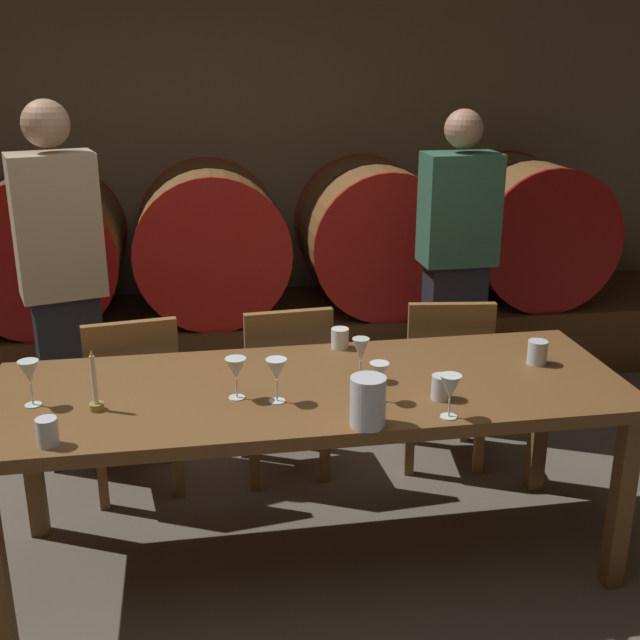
# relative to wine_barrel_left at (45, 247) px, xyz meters

# --- Properties ---
(ground_plane) EXTENTS (9.23, 9.23, 0.00)m
(ground_plane) POSITION_rel_wine_barrel_left_xyz_m (0.98, -2.25, -0.86)
(ground_plane) COLOR brown
(back_wall) EXTENTS (7.10, 0.24, 2.83)m
(back_wall) POSITION_rel_wine_barrel_left_xyz_m (0.98, 0.55, 0.55)
(back_wall) COLOR brown
(back_wall) RESTS_ON ground
(barrel_shelf) EXTENTS (6.39, 0.90, 0.42)m
(barrel_shelf) POSITION_rel_wine_barrel_left_xyz_m (0.98, 0.00, -0.65)
(barrel_shelf) COLOR #4C2D16
(barrel_shelf) RESTS_ON ground
(wine_barrel_left) EXTENTS (0.90, 0.84, 0.90)m
(wine_barrel_left) POSITION_rel_wine_barrel_left_xyz_m (0.00, 0.00, 0.00)
(wine_barrel_left) COLOR #513319
(wine_barrel_left) RESTS_ON barrel_shelf
(wine_barrel_center) EXTENTS (0.90, 0.84, 0.90)m
(wine_barrel_center) POSITION_rel_wine_barrel_left_xyz_m (0.97, 0.00, 0.00)
(wine_barrel_center) COLOR brown
(wine_barrel_center) RESTS_ON barrel_shelf
(wine_barrel_right) EXTENTS (0.90, 0.84, 0.90)m
(wine_barrel_right) POSITION_rel_wine_barrel_left_xyz_m (1.99, 0.00, 0.00)
(wine_barrel_right) COLOR brown
(wine_barrel_right) RESTS_ON barrel_shelf
(wine_barrel_far_right) EXTENTS (0.90, 0.84, 0.90)m
(wine_barrel_far_right) POSITION_rel_wine_barrel_left_xyz_m (3.00, 0.00, 0.00)
(wine_barrel_far_right) COLOR brown
(wine_barrel_far_right) RESTS_ON barrel_shelf
(dining_table) EXTENTS (2.41, 0.85, 0.77)m
(dining_table) POSITION_rel_wine_barrel_left_xyz_m (1.27, -2.04, -0.16)
(dining_table) COLOR brown
(dining_table) RESTS_ON ground
(chair_left) EXTENTS (0.45, 0.45, 0.88)m
(chair_left) POSITION_rel_wine_barrel_left_xyz_m (0.55, -1.40, -0.38)
(chair_left) COLOR brown
(chair_left) RESTS_ON ground
(chair_center) EXTENTS (0.43, 0.43, 0.88)m
(chair_center) POSITION_rel_wine_barrel_left_xyz_m (1.25, -1.37, -0.38)
(chair_center) COLOR brown
(chair_center) RESTS_ON ground
(chair_right) EXTENTS (0.45, 0.45, 0.88)m
(chair_right) POSITION_rel_wine_barrel_left_xyz_m (2.02, -1.38, -0.38)
(chair_right) COLOR brown
(chair_right) RESTS_ON ground
(guest_left) EXTENTS (0.43, 0.33, 1.77)m
(guest_left) POSITION_rel_wine_barrel_left_xyz_m (0.24, -1.03, 0.05)
(guest_left) COLOR black
(guest_left) RESTS_ON ground
(guest_right) EXTENTS (0.38, 0.24, 1.70)m
(guest_right) POSITION_rel_wine_barrel_left_xyz_m (2.22, -0.91, 0.00)
(guest_right) COLOR black
(guest_right) RESTS_ON ground
(candle_center) EXTENTS (0.05, 0.05, 0.23)m
(candle_center) POSITION_rel_wine_barrel_left_xyz_m (0.49, -2.14, -0.03)
(candle_center) COLOR olive
(candle_center) RESTS_ON dining_table
(pitcher) EXTENTS (0.12, 0.12, 0.18)m
(pitcher) POSITION_rel_wine_barrel_left_xyz_m (1.40, -2.41, -0.00)
(pitcher) COLOR silver
(pitcher) RESTS_ON dining_table
(wine_glass_far_left) EXTENTS (0.07, 0.07, 0.17)m
(wine_glass_far_left) POSITION_rel_wine_barrel_left_xyz_m (0.26, -2.06, 0.03)
(wine_glass_far_left) COLOR silver
(wine_glass_far_left) RESTS_ON dining_table
(wine_glass_left) EXTENTS (0.08, 0.08, 0.16)m
(wine_glass_left) POSITION_rel_wine_barrel_left_xyz_m (0.98, -2.12, 0.02)
(wine_glass_left) COLOR silver
(wine_glass_left) RESTS_ON dining_table
(wine_glass_center_left) EXTENTS (0.08, 0.08, 0.16)m
(wine_glass_center_left) POSITION_rel_wine_barrel_left_xyz_m (1.12, -2.17, 0.03)
(wine_glass_center_left) COLOR white
(wine_glass_center_left) RESTS_ON dining_table
(wine_glass_center_right) EXTENTS (0.07, 0.07, 0.17)m
(wine_glass_center_right) POSITION_rel_wine_barrel_left_xyz_m (1.46, -2.02, 0.03)
(wine_glass_center_right) COLOR silver
(wine_glass_center_right) RESTS_ON dining_table
(wine_glass_right) EXTENTS (0.07, 0.07, 0.15)m
(wine_glass_right) POSITION_rel_wine_barrel_left_xyz_m (1.49, -2.23, 0.02)
(wine_glass_right) COLOR white
(wine_glass_right) RESTS_ON dining_table
(wine_glass_far_right) EXTENTS (0.08, 0.08, 0.16)m
(wine_glass_far_right) POSITION_rel_wine_barrel_left_xyz_m (1.70, -2.40, 0.02)
(wine_glass_far_right) COLOR silver
(wine_glass_far_right) RESTS_ON dining_table
(cup_far_left) EXTENTS (0.07, 0.07, 0.09)m
(cup_far_left) POSITION_rel_wine_barrel_left_xyz_m (0.36, -2.38, -0.05)
(cup_far_left) COLOR silver
(cup_far_left) RESTS_ON dining_table
(cup_center_left) EXTENTS (0.08, 0.08, 0.09)m
(cup_center_left) POSITION_rel_wine_barrel_left_xyz_m (1.45, -1.68, -0.05)
(cup_center_left) COLOR white
(cup_center_left) RESTS_ON dining_table
(cup_center_right) EXTENTS (0.07, 0.07, 0.09)m
(cup_center_right) POSITION_rel_wine_barrel_left_xyz_m (1.72, -2.25, -0.05)
(cup_center_right) COLOR silver
(cup_center_right) RESTS_ON dining_table
(cup_far_right) EXTENTS (0.08, 0.08, 0.10)m
(cup_far_right) POSITION_rel_wine_barrel_left_xyz_m (2.20, -1.98, -0.04)
(cup_far_right) COLOR silver
(cup_far_right) RESTS_ON dining_table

